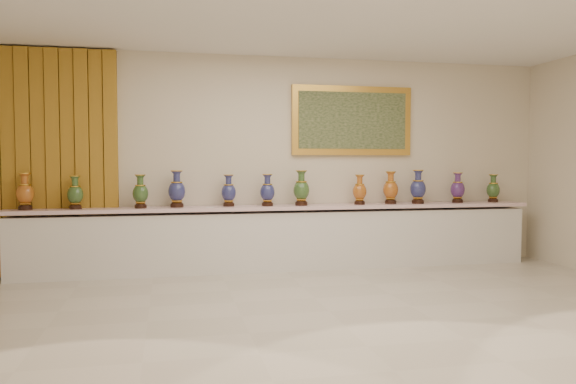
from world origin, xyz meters
name	(u,v)px	position (x,y,z in m)	size (l,w,h in m)	color
ground	(329,311)	(0.00, 0.00, 0.00)	(8.00, 8.00, 0.00)	beige
room	(106,155)	(-2.37, 2.44, 1.60)	(8.00, 8.00, 8.00)	beige
counter	(284,238)	(0.00, 2.27, 0.44)	(7.28, 0.48, 0.90)	white
vase_0	(25,193)	(-3.34, 2.23, 1.11)	(0.27, 0.27, 0.47)	black
vase_1	(75,194)	(-2.74, 2.23, 1.09)	(0.24, 0.24, 0.43)	black
vase_2	(140,193)	(-1.93, 2.22, 1.10)	(0.23, 0.23, 0.44)	black
vase_3	(177,191)	(-1.46, 2.26, 1.12)	(0.25, 0.25, 0.49)	black
vase_4	(229,192)	(-0.76, 2.29, 1.09)	(0.26, 0.26, 0.43)	black
vase_5	(267,192)	(-0.23, 2.23, 1.10)	(0.21, 0.21, 0.44)	black
vase_6	(301,190)	(0.24, 2.22, 1.12)	(0.25, 0.25, 0.49)	black
vase_7	(360,191)	(1.10, 2.22, 1.09)	(0.26, 0.26, 0.43)	black
vase_8	(391,189)	(1.59, 2.26, 1.11)	(0.25, 0.25, 0.47)	black
vase_9	(418,188)	(1.99, 2.22, 1.12)	(0.26, 0.26, 0.49)	black
vase_10	(458,189)	(2.66, 2.28, 1.10)	(0.24, 0.24, 0.45)	black
vase_11	(493,190)	(3.25, 2.27, 1.09)	(0.21, 0.21, 0.42)	black
label_card	(210,207)	(-1.03, 2.13, 0.90)	(0.10, 0.06, 0.00)	white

